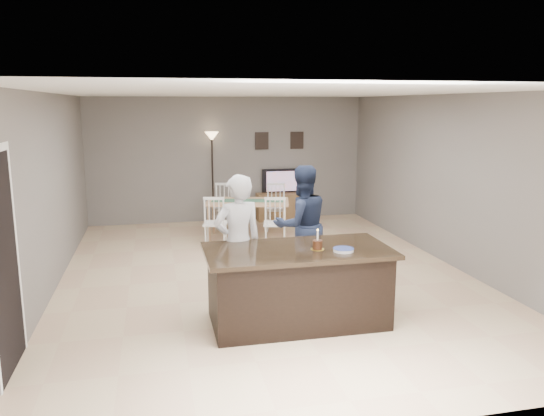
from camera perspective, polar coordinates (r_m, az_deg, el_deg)
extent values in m
plane|color=tan|center=(8.08, -0.66, -7.22)|extent=(8.00, 8.00, 0.00)
plane|color=slate|center=(11.67, -4.75, 5.21)|extent=(6.00, 0.00, 6.00)
plane|color=slate|center=(4.02, 11.22, -6.28)|extent=(6.00, 0.00, 6.00)
plane|color=slate|center=(7.73, -23.00, 1.37)|extent=(0.00, 8.00, 8.00)
plane|color=slate|center=(8.87, 18.67, 2.81)|extent=(0.00, 8.00, 8.00)
plane|color=white|center=(7.67, -0.70, 12.30)|extent=(8.00, 8.00, 0.00)
cube|color=black|center=(6.29, 2.77, -8.56)|extent=(2.00, 1.00, 0.85)
cube|color=black|center=(6.15, 2.80, -4.61)|extent=(2.15, 1.10, 0.05)
cube|color=brown|center=(11.83, 1.26, 0.18)|extent=(1.20, 0.40, 0.60)
imported|color=black|center=(11.80, 1.19, 2.93)|extent=(0.91, 0.12, 0.53)
plane|color=#DA5818|center=(11.72, 1.28, 2.91)|extent=(0.78, 0.00, 0.78)
cube|color=black|center=(11.74, -1.10, 7.24)|extent=(0.30, 0.02, 0.38)
cube|color=black|center=(11.93, 2.70, 7.29)|extent=(0.30, 0.02, 0.38)
plane|color=black|center=(5.59, -26.79, -5.55)|extent=(0.00, 2.10, 2.10)
imported|color=silver|center=(6.55, -3.69, -3.81)|extent=(0.70, 0.55, 1.71)
imported|color=#192037|center=(7.53, 3.20, -1.86)|extent=(0.91, 0.75, 1.71)
cylinder|color=gold|center=(6.12, 4.91, -4.44)|extent=(0.16, 0.16, 0.00)
cylinder|color=#3B1F10|center=(6.11, 4.92, -3.95)|extent=(0.11, 0.11, 0.10)
cylinder|color=white|center=(6.08, 4.93, -2.96)|extent=(0.02, 0.02, 0.11)
sphere|color=#FFBF4C|center=(6.07, 4.94, -2.36)|extent=(0.02, 0.02, 0.02)
cylinder|color=white|center=(6.07, 7.69, -4.60)|extent=(0.23, 0.23, 0.01)
cylinder|color=white|center=(6.07, 7.69, -4.50)|extent=(0.23, 0.23, 0.01)
cylinder|color=white|center=(6.07, 7.69, -4.40)|extent=(0.23, 0.23, 0.01)
cylinder|color=#2E408F|center=(6.06, 7.70, -4.33)|extent=(0.24, 0.24, 0.00)
cube|color=tan|center=(10.12, -2.65, 0.67)|extent=(1.72, 1.22, 0.04)
cylinder|color=tan|center=(9.91, -6.80, -1.77)|extent=(0.06, 0.06, 0.69)
cylinder|color=tan|center=(10.52, 1.30, -0.94)|extent=(0.06, 0.06, 0.69)
cube|color=#3D6E51|center=(10.11, -2.65, 0.81)|extent=(1.40, 0.65, 0.01)
cube|color=silver|center=(9.56, -6.09, -1.67)|extent=(0.49, 0.47, 0.04)
cylinder|color=silver|center=(9.48, -7.17, -3.21)|extent=(0.03, 0.03, 0.42)
cylinder|color=silver|center=(9.74, -4.98, -2.78)|extent=(0.03, 0.03, 0.42)
cube|color=silver|center=(9.29, -6.28, 1.02)|extent=(0.37, 0.11, 0.05)
cube|color=silver|center=(9.49, 0.34, -1.70)|extent=(0.49, 0.47, 0.04)
cylinder|color=silver|center=(9.39, -0.68, -3.27)|extent=(0.03, 0.03, 0.42)
cylinder|color=silver|center=(9.69, 1.33, -2.82)|extent=(0.03, 0.03, 0.42)
cube|color=silver|center=(9.22, 0.33, 1.01)|extent=(0.37, 0.11, 0.05)
cube|color=silver|center=(10.88, -5.23, -0.08)|extent=(0.49, 0.47, 0.04)
cylinder|color=silver|center=(11.06, -4.27, -1.09)|extent=(0.03, 0.03, 0.42)
cylinder|color=silver|center=(10.80, -6.16, -1.43)|extent=(0.03, 0.03, 0.42)
cube|color=silver|center=(10.97, -5.17, 2.59)|extent=(0.37, 0.11, 0.05)
cube|color=silver|center=(10.82, 0.42, -0.10)|extent=(0.49, 0.47, 0.04)
cylinder|color=silver|center=(11.02, 1.29, -1.12)|extent=(0.03, 0.03, 0.42)
cylinder|color=silver|center=(10.72, -0.48, -1.46)|extent=(0.03, 0.03, 0.42)
cube|color=silver|center=(10.91, 0.43, 2.58)|extent=(0.37, 0.11, 0.05)
cylinder|color=black|center=(11.64, -6.30, -1.50)|extent=(0.29, 0.29, 0.03)
cylinder|color=black|center=(11.47, -6.40, 2.94)|extent=(0.04, 0.04, 1.81)
cone|color=#FFCC8C|center=(11.38, -6.50, 7.67)|extent=(0.29, 0.29, 0.19)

